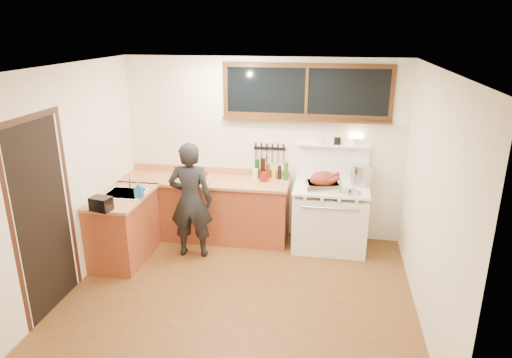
% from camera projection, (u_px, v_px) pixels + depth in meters
% --- Properties ---
extents(ground_plane, '(4.00, 3.50, 0.02)m').
position_uv_depth(ground_plane, '(240.00, 295.00, 5.36)').
color(ground_plane, '#583317').
extents(room_shell, '(4.10, 3.60, 2.65)m').
position_uv_depth(room_shell, '(238.00, 159.00, 4.83)').
color(room_shell, white).
rests_on(room_shell, ground).
extents(counter_back, '(2.44, 0.64, 1.00)m').
position_uv_depth(counter_back, '(206.00, 208.00, 6.70)').
color(counter_back, brown).
rests_on(counter_back, ground).
extents(counter_left, '(0.64, 1.09, 0.90)m').
position_uv_depth(counter_left, '(124.00, 227.00, 6.07)').
color(counter_left, brown).
rests_on(counter_left, ground).
extents(sink_unit, '(0.50, 0.45, 0.37)m').
position_uv_depth(sink_unit, '(125.00, 197.00, 6.01)').
color(sink_unit, white).
rests_on(sink_unit, counter_left).
extents(vintage_stove, '(1.02, 0.74, 1.60)m').
position_uv_depth(vintage_stove, '(330.00, 216.00, 6.37)').
color(vintage_stove, white).
rests_on(vintage_stove, ground).
extents(back_window, '(2.32, 0.13, 0.77)m').
position_uv_depth(back_window, '(306.00, 98.00, 6.21)').
color(back_window, black).
rests_on(back_window, room_shell).
extents(left_doorway, '(0.02, 1.04, 2.17)m').
position_uv_depth(left_doorway, '(44.00, 216.00, 4.81)').
color(left_doorway, black).
rests_on(left_doorway, ground).
extents(knife_strip, '(0.46, 0.03, 0.28)m').
position_uv_depth(knife_strip, '(270.00, 149.00, 6.54)').
color(knife_strip, black).
rests_on(knife_strip, room_shell).
extents(man, '(0.61, 0.43, 1.59)m').
position_uv_depth(man, '(191.00, 200.00, 6.05)').
color(man, black).
rests_on(man, ground).
extents(soap_bottle, '(0.11, 0.11, 0.22)m').
position_uv_depth(soap_bottle, '(139.00, 189.00, 5.82)').
color(soap_bottle, '#2260AA').
rests_on(soap_bottle, counter_left).
extents(toaster, '(0.27, 0.21, 0.17)m').
position_uv_depth(toaster, '(101.00, 204.00, 5.43)').
color(toaster, black).
rests_on(toaster, counter_left).
extents(cutting_board, '(0.41, 0.32, 0.14)m').
position_uv_depth(cutting_board, '(199.00, 177.00, 6.46)').
color(cutting_board, '#C27A4D').
rests_on(cutting_board, counter_back).
extents(roast_turkey, '(0.50, 0.41, 0.25)m').
position_uv_depth(roast_turkey, '(323.00, 182.00, 6.12)').
color(roast_turkey, silver).
rests_on(roast_turkey, vintage_stove).
extents(stockpot, '(0.39, 0.39, 0.29)m').
position_uv_depth(stockpot, '(362.00, 175.00, 6.28)').
color(stockpot, silver).
rests_on(stockpot, vintage_stove).
extents(saucepan, '(0.22, 0.31, 0.13)m').
position_uv_depth(saucepan, '(331.00, 176.00, 6.48)').
color(saucepan, silver).
rests_on(saucepan, vintage_stove).
extents(pot_lid, '(0.37, 0.37, 0.04)m').
position_uv_depth(pot_lid, '(350.00, 192.00, 6.00)').
color(pot_lid, silver).
rests_on(pot_lid, vintage_stove).
extents(coffee_tin, '(0.09, 0.08, 0.14)m').
position_uv_depth(coffee_tin, '(264.00, 177.00, 6.43)').
color(coffee_tin, maroon).
rests_on(coffee_tin, counter_back).
extents(pitcher, '(0.08, 0.08, 0.16)m').
position_uv_depth(pitcher, '(255.00, 174.00, 6.51)').
color(pitcher, white).
rests_on(pitcher, counter_back).
extents(bottle_cluster, '(0.48, 0.07, 0.30)m').
position_uv_depth(bottle_cluster, '(269.00, 170.00, 6.54)').
color(bottle_cluster, black).
rests_on(bottle_cluster, counter_back).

